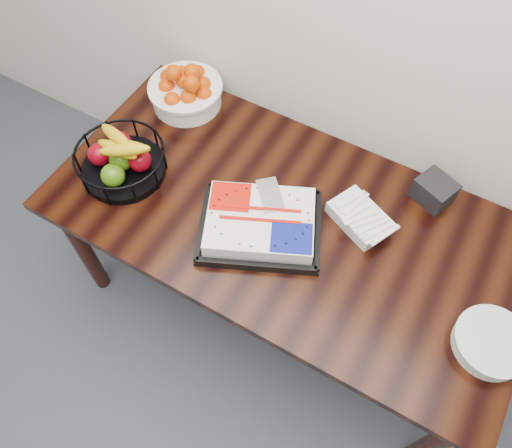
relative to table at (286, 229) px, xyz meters
The scene contains 7 objects.
table is the anchor object (origin of this frame).
cake_tray 0.17m from the table, 120.84° to the right, with size 0.54×0.50×0.09m.
tangerine_bowl 0.74m from the table, 154.84° to the left, with size 0.32×0.32×0.20m.
fruit_basket 0.69m from the table, 168.66° to the right, with size 0.35×0.35×0.18m.
plate_stack 0.81m from the table, ahead, with size 0.24×0.24×0.06m.
fork_bag 0.29m from the table, 25.20° to the left, with size 0.26×0.22×0.06m.
napkin_box 0.58m from the table, 38.65° to the left, with size 0.13×0.12×0.10m, color black.
Camera 1 is at (0.40, 1.07, 2.32)m, focal length 35.00 mm.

